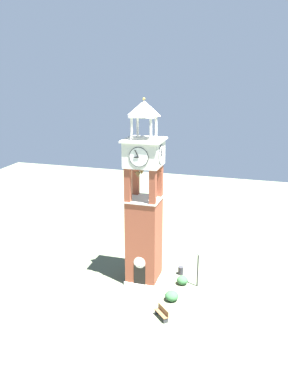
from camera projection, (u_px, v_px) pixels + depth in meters
name	position (u px, v px, depth m)	size (l,w,h in m)	color
ground	(144.00, 280.00, 39.27)	(80.00, 80.00, 0.00)	#5B664C
clock_tower	(144.00, 212.00, 37.20)	(3.43, 3.43, 17.23)	brown
park_bench	(162.00, 313.00, 33.21)	(1.43, 1.46, 0.95)	brown
lamp_post	(198.00, 262.00, 37.45)	(0.36, 0.36, 3.55)	black
trash_bin	(181.00, 271.00, 40.23)	(0.52, 0.52, 0.80)	#2D2D33
shrub_near_entry	(172.00, 296.00, 35.73)	(1.17, 1.17, 0.88)	#336638
shrub_left_of_tower	(182.00, 280.00, 38.41)	(1.04, 1.04, 0.83)	#336638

